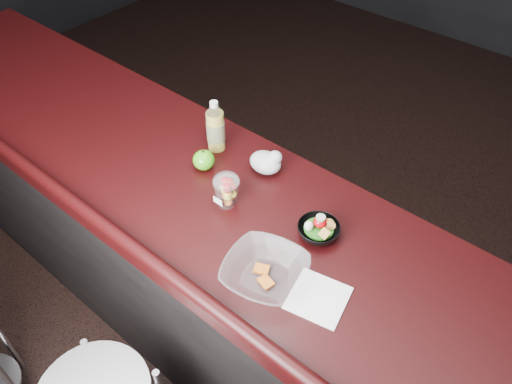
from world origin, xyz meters
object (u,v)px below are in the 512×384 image
at_px(fruit_cup, 227,190).
at_px(snack_bowl, 318,230).
at_px(takeout_bowl, 265,272).
at_px(lemonade_bottle, 216,129).
at_px(green_apple, 204,160).

relative_size(fruit_cup, snack_bowl, 0.84).
distance_m(snack_bowl, takeout_bowl, 0.24).
distance_m(lemonade_bottle, takeout_bowl, 0.65).
bearing_deg(takeout_bowl, green_apple, 153.35).
xyz_separation_m(lemonade_bottle, snack_bowl, (0.56, -0.12, -0.06)).
bearing_deg(takeout_bowl, lemonade_bottle, 145.90).
distance_m(fruit_cup, snack_bowl, 0.34).
bearing_deg(lemonade_bottle, snack_bowl, -12.02).
height_order(lemonade_bottle, takeout_bowl, lemonade_bottle).
xyz_separation_m(lemonade_bottle, green_apple, (0.05, -0.12, -0.05)).
bearing_deg(snack_bowl, fruit_cup, -165.93).
distance_m(lemonade_bottle, snack_bowl, 0.57).
xyz_separation_m(fruit_cup, snack_bowl, (0.32, 0.08, -0.04)).
bearing_deg(fruit_cup, takeout_bowl, -28.45).
bearing_deg(green_apple, lemonade_bottle, 111.18).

